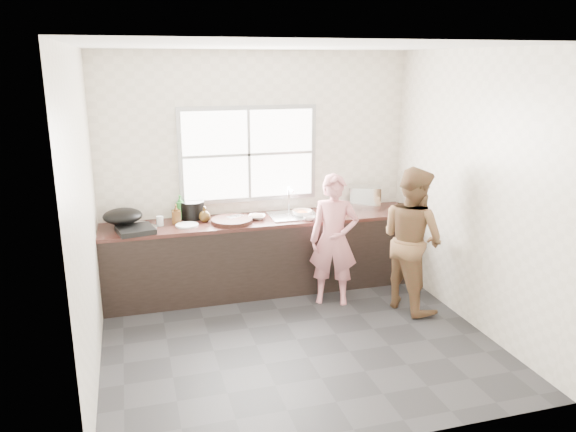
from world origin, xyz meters
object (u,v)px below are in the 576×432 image
object	(u,v)px
bottle_brown_tall	(176,215)
bottle_green	(180,207)
dish_rack	(365,198)
bowl_crabs	(302,214)
pot_lid_right	(147,227)
black_pot	(192,210)
pot_lid_left	(137,224)
bottle_brown_short	(205,215)
glass_jar	(160,221)
woman	(334,244)
burner	(135,230)
wok	(123,216)
bowl_mince	(257,217)
cutting_board	(232,221)
bowl_held	(309,218)
plate_food	(187,225)
person_side	(412,239)

from	to	relation	value
bottle_brown_tall	bottle_green	bearing A→B (deg)	68.67
bottle_green	dish_rack	world-z (taller)	bottle_green
bowl_crabs	pot_lid_right	distance (m)	1.73
black_pot	pot_lid_left	world-z (taller)	black_pot
bottle_brown_short	glass_jar	xyz separation A→B (m)	(-0.49, -0.03, -0.02)
woman	bottle_green	xyz separation A→B (m)	(-1.55, 0.78, 0.33)
burner	dish_rack	xyz separation A→B (m)	(2.68, 0.25, 0.11)
woman	wok	world-z (taller)	woman
bowl_mince	glass_jar	world-z (taller)	glass_jar
bowl_crabs	dish_rack	distance (m)	0.85
wok	pot_lid_right	xyz separation A→B (m)	(0.24, -0.04, -0.13)
wok	woman	bearing A→B (deg)	-14.87
cutting_board	bottle_brown_short	world-z (taller)	bottle_brown_short
cutting_board	burner	distance (m)	1.03
bowl_crabs	pot_lid_left	world-z (taller)	bowl_crabs
bowl_held	pot_lid_right	size ratio (longest dim) A/B	0.75
bowl_mince	dish_rack	distance (m)	1.36
bottle_brown_tall	pot_lid_right	bearing A→B (deg)	-164.03
bowl_held	bottle_brown_short	bearing A→B (deg)	166.88
black_pot	bottle_brown_short	xyz separation A→B (m)	(0.11, -0.18, -0.02)
plate_food	pot_lid_right	bearing A→B (deg)	172.75
bottle_brown_short	black_pot	bearing A→B (deg)	123.00
wok	bowl_crabs	bearing A→B (deg)	-1.89
woman	glass_jar	bearing A→B (deg)	-174.78
burner	pot_lid_right	size ratio (longest dim) A/B	1.58
bottle_brown_short	glass_jar	bearing A→B (deg)	-176.29
pot_lid_left	pot_lid_right	xyz separation A→B (m)	(0.10, -0.17, 0.00)
bowl_mince	bottle_green	world-z (taller)	bottle_green
bowl_crabs	glass_jar	distance (m)	1.59
black_pot	glass_jar	distance (m)	0.43
black_pot	pot_lid_left	distance (m)	0.63
bowl_crabs	burner	bearing A→B (deg)	-176.53
bowl_held	burner	xyz separation A→B (m)	(-1.88, 0.06, -0.00)
bowl_held	bottle_brown_short	size ratio (longest dim) A/B	1.11
person_side	burner	distance (m)	2.90
cutting_board	bowl_mince	size ratio (longest dim) A/B	2.36
pot_lid_right	cutting_board	bearing A→B (deg)	-3.86
pot_lid_left	bottle_brown_tall	bearing A→B (deg)	-10.41
glass_jar	pot_lid_right	xyz separation A→B (m)	(-0.14, -0.04, -0.05)
bowl_crabs	glass_jar	size ratio (longest dim) A/B	1.72
plate_food	bottle_brown_short	distance (m)	0.25
black_pot	plate_food	distance (m)	0.33
bottle_brown_short	person_side	bearing A→B (deg)	-25.02
glass_jar	burner	world-z (taller)	glass_jar
woman	pot_lid_right	world-z (taller)	woman
bottle_brown_short	wok	bearing A→B (deg)	-178.04
black_pot	bottle_brown_tall	xyz separation A→B (m)	(-0.19, -0.15, -0.00)
pot_lid_right	dish_rack	bearing A→B (deg)	2.46
black_pot	bottle_brown_short	distance (m)	0.21
bowl_crabs	bottle_green	distance (m)	1.38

